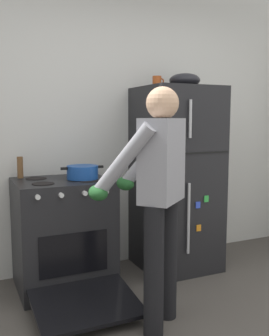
{
  "coord_description": "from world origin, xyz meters",
  "views": [
    {
      "loc": [
        -1.34,
        -1.51,
        1.39
      ],
      "look_at": [
        -0.05,
        1.32,
        1.0
      ],
      "focal_mm": 41.27,
      "sensor_mm": 36.0,
      "label": 1
    }
  ],
  "objects_px": {
    "person_cook": "(157,187)",
    "mixing_bowl": "(185,80)",
    "refrigerator": "(176,179)",
    "stove_range": "(64,235)",
    "red_pot": "(83,172)",
    "coffee_mug": "(157,81)",
    "pepper_mill": "(20,167)"
  },
  "relations": [
    {
      "from": "person_cook",
      "to": "mixing_bowl",
      "type": "distance_m",
      "value": 1.4
    },
    {
      "from": "refrigerator",
      "to": "person_cook",
      "type": "height_order",
      "value": "refrigerator"
    },
    {
      "from": "mixing_bowl",
      "to": "stove_range",
      "type": "bearing_deg",
      "value": -179.12
    },
    {
      "from": "refrigerator",
      "to": "person_cook",
      "type": "relative_size",
      "value": 1.05
    },
    {
      "from": "refrigerator",
      "to": "red_pot",
      "type": "height_order",
      "value": "refrigerator"
    },
    {
      "from": "stove_range",
      "to": "mixing_bowl",
      "type": "distance_m",
      "value": 1.74
    },
    {
      "from": "coffee_mug",
      "to": "mixing_bowl",
      "type": "bearing_deg",
      "value": -10.99
    },
    {
      "from": "refrigerator",
      "to": "coffee_mug",
      "type": "height_order",
      "value": "coffee_mug"
    },
    {
      "from": "stove_range",
      "to": "pepper_mill",
      "type": "bearing_deg",
      "value": 144.02
    },
    {
      "from": "stove_range",
      "to": "mixing_bowl",
      "type": "bearing_deg",
      "value": 0.88
    },
    {
      "from": "pepper_mill",
      "to": "stove_range",
      "type": "bearing_deg",
      "value": -35.98
    },
    {
      "from": "person_cook",
      "to": "pepper_mill",
      "type": "distance_m",
      "value": 1.29
    },
    {
      "from": "person_cook",
      "to": "refrigerator",
      "type": "bearing_deg",
      "value": 52.88
    },
    {
      "from": "stove_range",
      "to": "coffee_mug",
      "type": "distance_m",
      "value": 1.57
    },
    {
      "from": "coffee_mug",
      "to": "red_pot",
      "type": "bearing_deg",
      "value": -172.3
    },
    {
      "from": "pepper_mill",
      "to": "person_cook",
      "type": "bearing_deg",
      "value": -56.56
    },
    {
      "from": "pepper_mill",
      "to": "red_pot",
      "type": "bearing_deg",
      "value": -28.52
    },
    {
      "from": "red_pot",
      "to": "mixing_bowl",
      "type": "bearing_deg",
      "value": 2.87
    },
    {
      "from": "person_cook",
      "to": "red_pot",
      "type": "height_order",
      "value": "person_cook"
    },
    {
      "from": "refrigerator",
      "to": "stove_range",
      "type": "relative_size",
      "value": 1.39
    },
    {
      "from": "stove_range",
      "to": "pepper_mill",
      "type": "xyz_separation_m",
      "value": [
        -0.3,
        0.22,
        0.55
      ]
    },
    {
      "from": "stove_range",
      "to": "coffee_mug",
      "type": "xyz_separation_m",
      "value": [
        0.9,
        0.07,
        1.29
      ]
    },
    {
      "from": "coffee_mug",
      "to": "pepper_mill",
      "type": "relative_size",
      "value": 0.63
    },
    {
      "from": "red_pot",
      "to": "pepper_mill",
      "type": "bearing_deg",
      "value": 151.48
    },
    {
      "from": "person_cook",
      "to": "red_pot",
      "type": "distance_m",
      "value": 0.87
    },
    {
      "from": "mixing_bowl",
      "to": "pepper_mill",
      "type": "bearing_deg",
      "value": 172.18
    },
    {
      "from": "refrigerator",
      "to": "pepper_mill",
      "type": "relative_size",
      "value": 9.43
    },
    {
      "from": "refrigerator",
      "to": "stove_range",
      "type": "bearing_deg",
      "value": -179.07
    },
    {
      "from": "stove_range",
      "to": "mixing_bowl",
      "type": "xyz_separation_m",
      "value": [
        1.16,
        0.02,
        1.31
      ]
    },
    {
      "from": "pepper_mill",
      "to": "mixing_bowl",
      "type": "height_order",
      "value": "mixing_bowl"
    },
    {
      "from": "pepper_mill",
      "to": "coffee_mug",
      "type": "bearing_deg",
      "value": -7.13
    },
    {
      "from": "stove_range",
      "to": "red_pot",
      "type": "bearing_deg",
      "value": -11.37
    }
  ]
}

